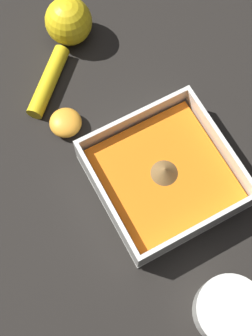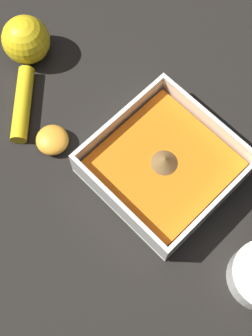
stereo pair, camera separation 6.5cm
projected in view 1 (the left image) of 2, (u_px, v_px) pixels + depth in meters
The scene contains 5 objects.
ground_plane at pixel (152, 198), 0.66m from camera, with size 4.00×4.00×0.00m, color black.
square_dish at pixel (163, 176), 0.66m from camera, with size 0.18×0.18×0.06m.
spice_bowl at pixel (229, 311), 0.59m from camera, with size 0.09×0.09×0.04m.
lemon_squeezer at pixel (65, 30), 0.73m from camera, with size 0.16×0.16×0.07m.
lemon_half at pixel (66, 123), 0.69m from camera, with size 0.05×0.05×0.03m.
Camera 1 is at (0.15, -0.13, 0.64)m, focal length 50.00 mm.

